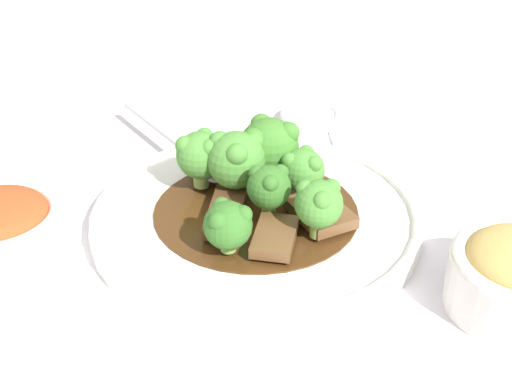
{
  "coord_description": "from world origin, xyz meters",
  "views": [
    {
      "loc": [
        0.51,
        -0.04,
        0.34
      ],
      "look_at": [
        0.0,
        0.0,
        0.03
      ],
      "focal_mm": 50.0,
      "sensor_mm": 36.0,
      "label": 1
    }
  ],
  "objects": [
    {
      "name": "broccoli_floret_0",
      "position": [
        -0.02,
        -0.01,
        0.05
      ],
      "size": [
        0.05,
        0.05,
        0.06
      ],
      "color": "#8EB756",
      "rests_on": "main_plate"
    },
    {
      "name": "broccoli_floret_3",
      "position": [
        0.02,
        0.01,
        0.05
      ],
      "size": [
        0.04,
        0.04,
        0.05
      ],
      "color": "#7FA84C",
      "rests_on": "main_plate"
    },
    {
      "name": "serving_spoon",
      "position": [
        -0.08,
        -0.04,
        0.03
      ],
      "size": [
        0.19,
        0.13,
        0.01
      ],
      "color": "silver",
      "rests_on": "main_plate"
    },
    {
      "name": "main_plate",
      "position": [
        0.0,
        0.0,
        0.01
      ],
      "size": [
        0.28,
        0.28,
        0.02
      ],
      "color": "white",
      "rests_on": "ground_plane"
    },
    {
      "name": "paper_napkin",
      "position": [
        -0.18,
        0.14,
        0.0
      ],
      "size": [
        0.13,
        0.1,
        0.01
      ],
      "color": "silver",
      "rests_on": "ground_plane"
    },
    {
      "name": "broccoli_floret_6",
      "position": [
        0.05,
        0.05,
        0.05
      ],
      "size": [
        0.04,
        0.04,
        0.05
      ],
      "color": "#7FA84C",
      "rests_on": "main_plate"
    },
    {
      "name": "sauce_dish",
      "position": [
        -0.2,
        0.07,
        0.01
      ],
      "size": [
        0.07,
        0.07,
        0.01
      ],
      "color": "white",
      "rests_on": "ground_plane"
    },
    {
      "name": "broccoli_floret_4",
      "position": [
        -0.04,
        -0.05,
        0.05
      ],
      "size": [
        0.04,
        0.04,
        0.05
      ],
      "color": "#8EB756",
      "rests_on": "main_plate"
    },
    {
      "name": "beef_strip_1",
      "position": [
        0.02,
        0.05,
        0.02
      ],
      "size": [
        0.07,
        0.06,
        0.01
      ],
      "color": "brown",
      "rests_on": "main_plate"
    },
    {
      "name": "broccoli_floret_2",
      "position": [
        -0.05,
        0.02,
        0.05
      ],
      "size": [
        0.05,
        0.05,
        0.06
      ],
      "color": "#7FA84C",
      "rests_on": "main_plate"
    },
    {
      "name": "beef_strip_2",
      "position": [
        0.05,
        0.01,
        0.02
      ],
      "size": [
        0.06,
        0.04,
        0.01
      ],
      "color": "brown",
      "rests_on": "main_plate"
    },
    {
      "name": "broccoli_floret_5",
      "position": [
        0.06,
        -0.03,
        0.04
      ],
      "size": [
        0.04,
        0.04,
        0.04
      ],
      "color": "#7FA84C",
      "rests_on": "main_plate"
    },
    {
      "name": "broccoli_floret_1",
      "position": [
        -0.02,
        0.04,
        0.04
      ],
      "size": [
        0.04,
        0.04,
        0.04
      ],
      "color": "#8EB756",
      "rests_on": "main_plate"
    },
    {
      "name": "beef_strip_0",
      "position": [
        0.01,
        -0.03,
        0.02
      ],
      "size": [
        0.07,
        0.04,
        0.01
      ],
      "color": "#56331E",
      "rests_on": "main_plate"
    },
    {
      "name": "ground_plane",
      "position": [
        0.0,
        0.0,
        0.0
      ],
      "size": [
        4.0,
        4.0,
        0.0
      ],
      "primitive_type": "plane",
      "color": "silver"
    }
  ]
}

